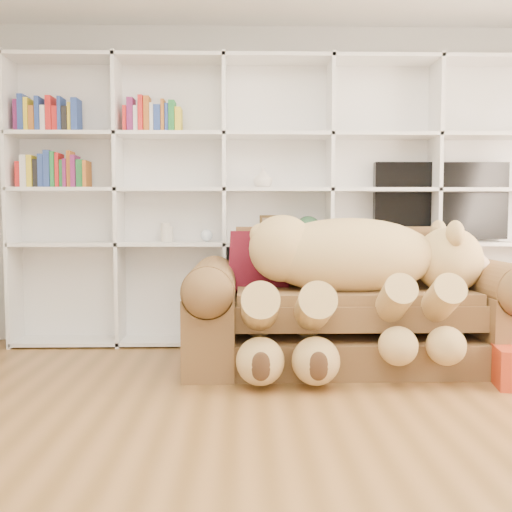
{
  "coord_description": "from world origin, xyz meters",
  "views": [
    {
      "loc": [
        -0.28,
        -2.48,
        1.08
      ],
      "look_at": [
        -0.19,
        1.63,
        0.79
      ],
      "focal_mm": 40.0,
      "sensor_mm": 36.0,
      "label": 1
    }
  ],
  "objects": [
    {
      "name": "floor",
      "position": [
        0.0,
        0.0,
        0.0
      ],
      "size": [
        5.0,
        5.0,
        0.0
      ],
      "primitive_type": "plane",
      "color": "brown",
      "rests_on": "ground"
    },
    {
      "name": "wall_back",
      "position": [
        0.0,
        2.5,
        1.35
      ],
      "size": [
        5.0,
        0.02,
        2.7
      ],
      "primitive_type": "cube",
      "color": "silver",
      "rests_on": "floor"
    },
    {
      "name": "bookshelf",
      "position": [
        -0.24,
        2.36,
        1.31
      ],
      "size": [
        4.43,
        0.35,
        2.4
      ],
      "color": "white",
      "rests_on": "floor"
    },
    {
      "name": "sofa",
      "position": [
        0.5,
        1.64,
        0.38
      ],
      "size": [
        2.37,
        1.02,
        1.0
      ],
      "color": "brown",
      "rests_on": "floor"
    },
    {
      "name": "teddy_bear",
      "position": [
        0.48,
        1.44,
        0.7
      ],
      "size": [
        1.83,
        0.99,
        1.06
      ],
      "rotation": [
        0.0,
        0.0,
        -0.06
      ],
      "color": "tan",
      "rests_on": "sofa"
    },
    {
      "name": "throw_pillow",
      "position": [
        -0.16,
        1.81,
        0.73
      ],
      "size": [
        0.49,
        0.32,
        0.47
      ],
      "primitive_type": "cube",
      "rotation": [
        -0.24,
        0.0,
        -0.17
      ],
      "color": "#4F0D21",
      "rests_on": "sofa"
    },
    {
      "name": "tv",
      "position": [
        1.39,
        2.35,
        1.2
      ],
      "size": [
        1.14,
        0.18,
        0.67
      ],
      "color": "black",
      "rests_on": "bookshelf"
    },
    {
      "name": "picture_frame",
      "position": [
        -0.07,
        2.3,
        0.98
      ],
      "size": [
        0.17,
        0.09,
        0.21
      ],
      "primitive_type": "cube",
      "rotation": [
        0.0,
        0.0,
        -0.39
      ],
      "color": "brown",
      "rests_on": "bookshelf"
    },
    {
      "name": "green_vase",
      "position": [
        0.26,
        2.3,
        0.97
      ],
      "size": [
        0.22,
        0.22,
        0.22
      ],
      "primitive_type": "sphere",
      "color": "#2F5C3B",
      "rests_on": "bookshelf"
    },
    {
      "name": "figurine_tall",
      "position": [
        -0.94,
        2.3,
        0.95
      ],
      "size": [
        0.08,
        0.08,
        0.16
      ],
      "primitive_type": "cylinder",
      "rotation": [
        0.0,
        0.0,
        0.04
      ],
      "color": "beige",
      "rests_on": "bookshelf"
    },
    {
      "name": "figurine_short",
      "position": [
        -0.91,
        2.3,
        0.93
      ],
      "size": [
        0.09,
        0.09,
        0.13
      ],
      "primitive_type": "cylinder",
      "rotation": [
        0.0,
        0.0,
        -0.24
      ],
      "color": "beige",
      "rests_on": "bookshelf"
    },
    {
      "name": "snow_globe",
      "position": [
        -0.59,
        2.3,
        0.92
      ],
      "size": [
        0.1,
        0.1,
        0.1
      ],
      "primitive_type": "sphere",
      "color": "silver",
      "rests_on": "bookshelf"
    },
    {
      "name": "shelf_vase",
      "position": [
        -0.12,
        2.3,
        1.4
      ],
      "size": [
        0.2,
        0.2,
        0.17
      ],
      "primitive_type": "imported",
      "rotation": [
        0.0,
        0.0,
        0.26
      ],
      "color": "silver",
      "rests_on": "bookshelf"
    }
  ]
}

